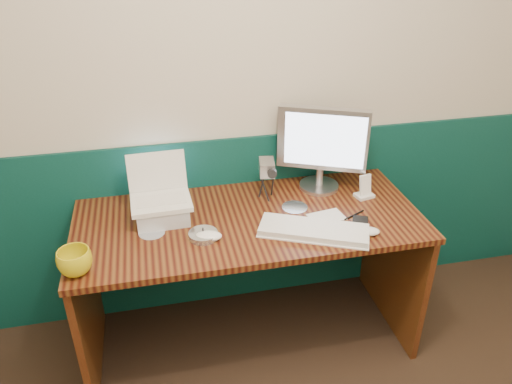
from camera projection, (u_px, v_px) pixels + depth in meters
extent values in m
cube|color=beige|center=(261.00, 87.00, 2.40)|extent=(3.50, 0.04, 2.50)
cube|color=#083630|center=(260.00, 220.00, 2.76)|extent=(3.48, 0.02, 1.00)
cube|color=black|center=(250.00, 282.00, 2.49)|extent=(1.60, 0.70, 0.75)
cube|color=#B9BDC4|center=(162.00, 212.00, 2.27)|extent=(0.24, 0.20, 0.08)
cube|color=white|center=(314.00, 231.00, 2.19)|extent=(0.50, 0.34, 0.03)
ellipsoid|color=white|center=(368.00, 231.00, 2.18)|extent=(0.11, 0.09, 0.03)
ellipsoid|color=white|center=(209.00, 236.00, 2.14)|extent=(0.13, 0.09, 0.04)
imported|color=gold|center=(75.00, 262.00, 1.93)|extent=(0.15, 0.15, 0.11)
cylinder|color=#AEB6BF|center=(203.00, 235.00, 2.16)|extent=(0.13, 0.13, 0.03)
cylinder|color=silver|center=(152.00, 233.00, 2.20)|extent=(0.12, 0.12, 0.00)
cylinder|color=#ADB7BD|center=(295.00, 207.00, 2.39)|extent=(0.12, 0.12, 0.00)
cylinder|color=black|center=(354.00, 215.00, 2.32)|extent=(0.12, 0.06, 0.01)
cube|color=white|center=(327.00, 217.00, 2.31)|extent=(0.18, 0.13, 0.00)
cube|color=white|center=(364.00, 195.00, 2.47)|extent=(0.10, 0.08, 0.02)
cube|color=white|center=(365.00, 185.00, 2.44)|extent=(0.07, 0.04, 0.10)
cube|color=black|center=(360.00, 223.00, 2.25)|extent=(0.11, 0.14, 0.01)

